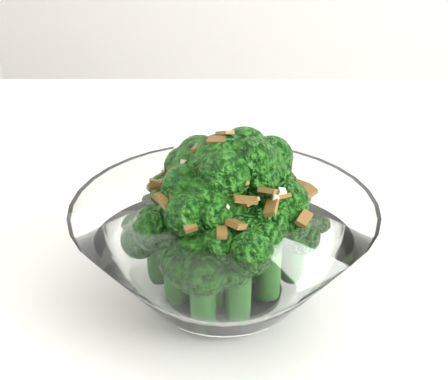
% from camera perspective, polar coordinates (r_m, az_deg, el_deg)
% --- Properties ---
extents(table, '(1.41, 1.19, 0.75)m').
position_cam_1_polar(table, '(0.56, 8.90, -10.68)').
color(table, white).
rests_on(table, ground).
extents(broccoli_dish, '(0.19, 0.19, 0.12)m').
position_cam_1_polar(broccoli_dish, '(0.44, -0.06, -4.17)').
color(broccoli_dish, white).
rests_on(broccoli_dish, table).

